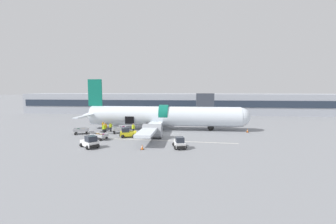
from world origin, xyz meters
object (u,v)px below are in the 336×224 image
Objects in this scene: airplane at (162,116)px; baggage_cart_loading at (120,130)px; ground_crew_loader_a at (105,127)px; ground_crew_supervisor at (103,126)px; baggage_cart_queued at (100,136)px; ground_crew_driver at (104,129)px; ground_crew_helper at (111,127)px; ground_crew_loader_b at (133,128)px; baggage_tug_mid at (179,143)px; baggage_cart_empty at (82,131)px; baggage_tug_rear at (128,133)px; baggage_tug_lead at (90,142)px.

airplane is 8.33m from baggage_cart_loading.
ground_crew_supervisor reaches higher than ground_crew_loader_a.
baggage_cart_loading is at bearing -12.50° from ground_crew_loader_a.
airplane is 9.43× the size of baggage_cart_loading.
ground_crew_loader_a is (-1.35, 5.90, 0.38)m from baggage_cart_queued.
ground_crew_driver is 2.37m from ground_crew_helper.
baggage_tug_mid is at bearing -46.22° from ground_crew_loader_b.
baggage_cart_loading is at bearing 176.52° from ground_crew_loader_b.
ground_crew_supervisor is 1.44m from ground_crew_helper.
ground_crew_helper reaches higher than baggage_cart_empty.
baggage_tug_mid is at bearing -73.02° from airplane.
ground_crew_helper reaches higher than baggage_tug_rear.
ground_crew_helper is at bearing -1.71° from ground_crew_supervisor.
baggage_tug_lead is at bearing -79.24° from ground_crew_loader_a.
ground_crew_loader_a reaches higher than baggage_tug_rear.
ground_crew_driver is (0.39, -1.68, 0.05)m from ground_crew_loader_a.
baggage_tug_lead is 11.36m from ground_crew_helper.
ground_crew_loader_b is (8.83, 1.22, 0.44)m from baggage_cart_empty.
ground_crew_loader_b is at bearing 52.13° from baggage_cart_queued.
baggage_tug_rear reaches higher than baggage_cart_queued.
baggage_cart_loading is at bearing -20.64° from ground_crew_supervisor.
ground_crew_helper reaches higher than baggage_tug_lead.
ground_crew_loader_b is at bearing 7.84° from baggage_cart_empty.
baggage_cart_queued is (-1.53, -5.26, -0.08)m from baggage_cart_loading.
baggage_tug_lead is at bearing -175.35° from baggage_tug_mid.
baggage_tug_mid is 16.68m from ground_crew_helper.
airplane is at bearing 106.98° from baggage_tug_mid.
baggage_cart_empty is 4.05m from ground_crew_loader_a.
baggage_tug_lead is 1.83× the size of ground_crew_loader_a.
baggage_cart_empty is at bearing -167.92° from baggage_cart_loading.
airplane is 9.41× the size of baggage_cart_empty.
airplane is 16.29m from baggage_tug_lead.
ground_crew_helper reaches higher than baggage_cart_loading.
ground_crew_loader_a is at bearing -159.88° from airplane.
ground_crew_supervisor is (-10.49, -2.87, -1.56)m from airplane.
ground_crew_loader_a is at bearing 171.60° from ground_crew_loader_b.
ground_crew_loader_a is at bearing 29.77° from baggage_cart_empty.
ground_crew_supervisor reaches higher than ground_crew_loader_b.
airplane is 18.25× the size of ground_crew_driver.
ground_crew_loader_b reaches higher than baggage_cart_empty.
ground_crew_loader_a is 0.95× the size of ground_crew_driver.
ground_crew_supervisor is (-2.06, 6.61, 0.45)m from baggage_cart_queued.
ground_crew_supervisor is at bearing 166.05° from ground_crew_loader_b.
baggage_tug_lead is 0.88× the size of baggage_cart_queued.
airplane reaches higher than ground_crew_driver.
baggage_cart_empty is at bearing -150.23° from ground_crew_loader_a.
baggage_cart_empty is 1.94× the size of ground_crew_loader_b.
ground_crew_loader_a is at bearing 102.90° from baggage_cart_queued.
baggage_cart_loading is 0.98× the size of baggage_cart_queued.
ground_crew_supervisor is at bearing 159.36° from baggage_cart_loading.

